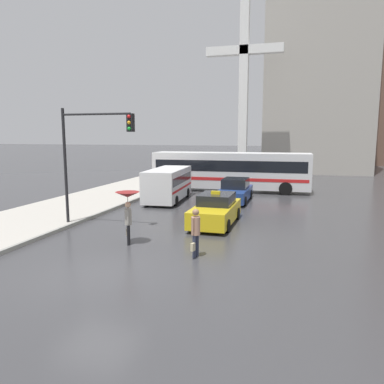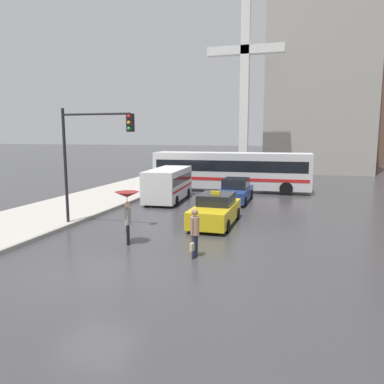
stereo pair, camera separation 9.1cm
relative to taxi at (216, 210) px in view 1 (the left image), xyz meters
name	(u,v)px [view 1 (the left image)]	position (x,y,z in m)	size (l,w,h in m)	color
ground_plane	(97,274)	(-2.13, -7.69, -0.69)	(300.00, 300.00, 0.00)	#38383A
taxi	(216,210)	(0.00, 0.00, 0.00)	(1.91, 4.52, 1.66)	gold
sedan_red	(235,191)	(-0.16, 6.63, -0.01)	(1.91, 4.54, 1.52)	navy
ambulance_van	(168,183)	(-4.53, 5.70, 0.50)	(2.45, 5.80, 2.14)	silver
city_bus	(231,170)	(-1.33, 11.36, 0.98)	(12.24, 2.96, 3.01)	silver
pedestrian_with_umbrella	(128,203)	(-2.60, -4.40, 1.00)	(0.96, 0.96, 2.14)	black
pedestrian_man	(196,229)	(0.41, -5.19, 0.34)	(0.39, 0.62, 1.77)	#2D3347
traffic_light	(91,145)	(-5.40, -2.27, 3.21)	(3.66, 0.38, 5.60)	black
building_tower_near	(321,27)	(5.59, 31.24, 16.32)	(11.96, 10.80, 34.02)	#A39E93
monument_cross	(244,78)	(-2.11, 22.77, 9.63)	(8.00, 0.90, 18.19)	white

